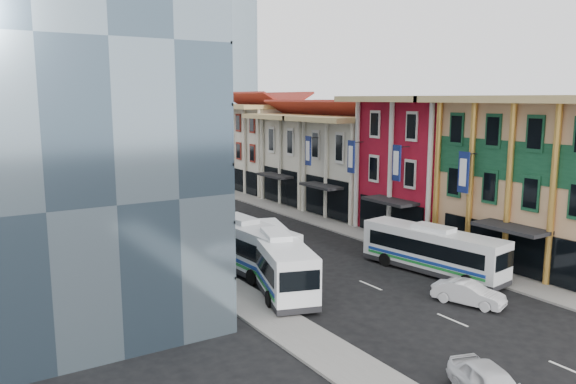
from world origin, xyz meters
TOP-DOWN VIEW (x-y plane):
  - ground at (0.00, 0.00)m, footprint 200.00×200.00m
  - sidewalk_right at (8.50, 22.00)m, footprint 3.00×90.00m
  - sidewalk_left at (-8.50, 22.00)m, footprint 3.00×90.00m
  - shophouse_tan at (14.00, 5.00)m, footprint 8.00×14.00m
  - shophouse_red at (14.00, 17.00)m, footprint 8.00×10.00m
  - shophouse_cream_near at (14.00, 26.50)m, footprint 8.00×9.00m
  - shophouse_cream_mid at (14.00, 35.50)m, footprint 8.00×9.00m
  - shophouse_cream_far at (14.00, 46.00)m, footprint 8.00×12.00m
  - office_tower at (-17.00, 19.00)m, footprint 12.00×26.00m
  - office_block_far at (-16.00, 42.00)m, footprint 10.00×18.00m
  - bus_left_near at (-5.36, 11.31)m, footprint 6.17×11.94m
  - bus_left_far at (-5.50, 16.26)m, footprint 3.42×12.21m
  - bus_right at (5.50, 7.79)m, footprint 4.18×11.12m
  - sedan_right at (2.70, 2.19)m, footprint 2.89×4.49m

SIDE VIEW (x-z plane):
  - ground at x=0.00m, z-range 0.00..0.00m
  - sidewalk_right at x=8.50m, z-range 0.00..0.15m
  - sidewalk_left at x=-8.50m, z-range 0.00..0.15m
  - sedan_right at x=2.70m, z-range 0.00..1.40m
  - bus_right at x=5.50m, z-range 0.00..3.48m
  - bus_left_near at x=-5.36m, z-range 0.00..3.74m
  - bus_left_far at x=-5.50m, z-range 0.00..3.87m
  - shophouse_cream_near at x=14.00m, z-range 0.00..10.00m
  - shophouse_cream_mid at x=14.00m, z-range 0.00..10.00m
  - shophouse_cream_far at x=14.00m, z-range 0.00..11.00m
  - shophouse_tan at x=14.00m, z-range 0.00..12.00m
  - shophouse_red at x=14.00m, z-range 0.00..12.00m
  - office_block_far at x=-16.00m, z-range 0.00..14.00m
  - office_tower at x=-17.00m, z-range 0.00..30.00m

